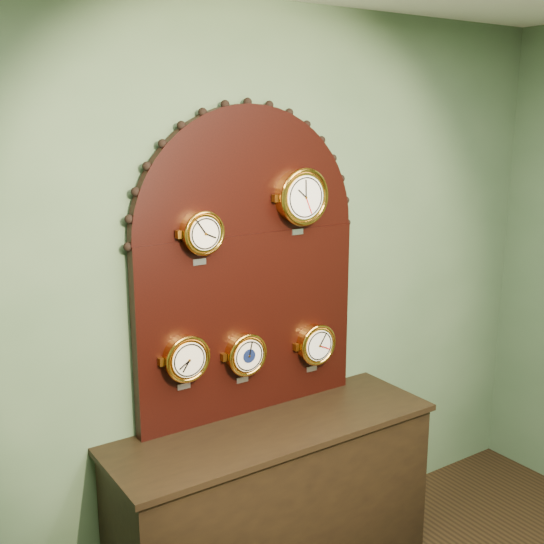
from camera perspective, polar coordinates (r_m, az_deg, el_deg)
wall_back at (r=3.29m, az=-2.42°, el=-2.23°), size 4.00×0.00×4.00m
shop_counter at (r=3.49m, az=0.19°, el=-19.30°), size 1.60×0.50×0.80m
display_board at (r=3.20m, az=-1.99°, el=1.48°), size 1.26×0.06×1.53m
roman_clock at (r=2.98m, az=-5.99°, el=3.35°), size 0.20×0.08×0.25m
arabic_clock at (r=3.24m, az=2.58°, el=6.43°), size 0.28×0.08×0.33m
hygrometer at (r=3.08m, az=-7.35°, el=-7.31°), size 0.22×0.08×0.27m
barometer at (r=3.24m, az=-2.27°, el=-7.02°), size 0.21×0.08×0.26m
tide_clock at (r=3.48m, az=3.76°, el=-6.16°), size 0.22×0.08×0.27m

